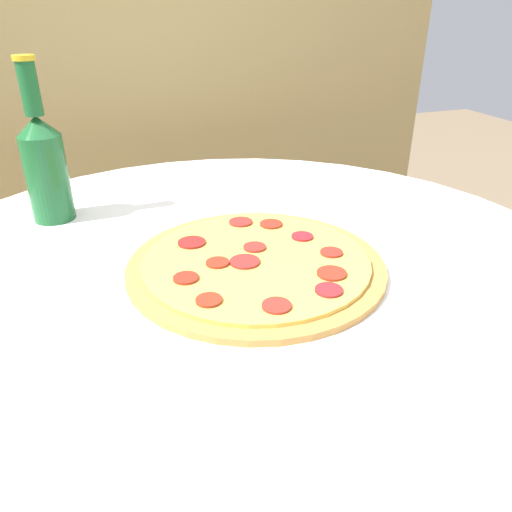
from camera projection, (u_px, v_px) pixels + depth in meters
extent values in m
cylinder|color=white|center=(242.00, 450.00, 0.92)|extent=(0.08, 0.08, 0.73)
cylinder|color=white|center=(239.00, 271.00, 0.74)|extent=(1.09, 1.09, 0.02)
cube|color=tan|center=(149.00, 128.00, 1.42)|extent=(1.78, 0.04, 1.58)
cylinder|color=#B77F3D|center=(256.00, 265.00, 0.72)|extent=(0.37, 0.37, 0.01)
cylinder|color=#E0BC4C|center=(256.00, 260.00, 0.72)|extent=(0.33, 0.33, 0.01)
cylinder|color=maroon|center=(244.00, 262.00, 0.70)|extent=(0.04, 0.04, 0.00)
cylinder|color=maroon|center=(331.00, 252.00, 0.73)|extent=(0.03, 0.03, 0.00)
cylinder|color=maroon|center=(277.00, 306.00, 0.60)|extent=(0.04, 0.04, 0.00)
cylinder|color=maroon|center=(332.00, 273.00, 0.68)|extent=(0.04, 0.04, 0.00)
cylinder|color=maroon|center=(302.00, 236.00, 0.78)|extent=(0.03, 0.03, 0.00)
cylinder|color=maroon|center=(271.00, 224.00, 0.82)|extent=(0.04, 0.04, 0.00)
cylinder|color=maroon|center=(255.00, 247.00, 0.75)|extent=(0.03, 0.03, 0.00)
cylinder|color=maroon|center=(186.00, 278.00, 0.66)|extent=(0.03, 0.03, 0.00)
cylinder|color=maroon|center=(329.00, 290.00, 0.64)|extent=(0.04, 0.04, 0.00)
cylinder|color=maroon|center=(218.00, 263.00, 0.70)|extent=(0.03, 0.03, 0.00)
cylinder|color=maroon|center=(192.00, 242.00, 0.76)|extent=(0.04, 0.04, 0.00)
cylinder|color=maroon|center=(241.00, 222.00, 0.83)|extent=(0.04, 0.04, 0.00)
cylinder|color=maroon|center=(209.00, 300.00, 0.62)|extent=(0.03, 0.03, 0.00)
cylinder|color=#195628|center=(48.00, 178.00, 0.85)|extent=(0.07, 0.07, 0.15)
cone|color=#195628|center=(37.00, 126.00, 0.81)|extent=(0.07, 0.07, 0.03)
cylinder|color=#195628|center=(30.00, 89.00, 0.79)|extent=(0.03, 0.03, 0.08)
cylinder|color=gold|center=(23.00, 58.00, 0.76)|extent=(0.03, 0.03, 0.01)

